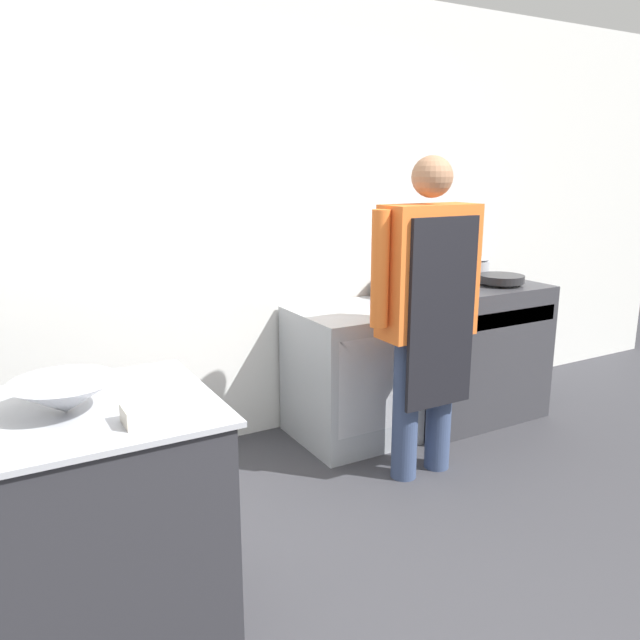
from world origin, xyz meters
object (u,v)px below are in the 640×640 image
Objects in this scene: fridge_unit at (351,375)px; sauce_pot at (476,267)px; plastic_tub at (141,414)px; saute_pan at (501,279)px; stove at (461,351)px; mixing_bowl at (64,396)px; stock_pot at (427,264)px; person_cook at (428,299)px.

fridge_unit is 1.21m from sauce_pot.
plastic_tub is 0.38× the size of saute_pan.
mixing_bowl is (-2.61, -0.97, 0.48)m from stove.
fridge_unit is 2.09m from mixing_bowl.
stove is 2.73m from plastic_tub.
sauce_pot is at bearing 26.60° from plastic_tub.
saute_pan is (2.81, 0.85, 0.02)m from mixing_bowl.
sauce_pot reaches higher than plastic_tub.
mixing_bowl is 0.29m from plastic_tub.
sauce_pot is (0.43, 0.00, -0.05)m from stock_pot.
person_cook is at bearing -144.00° from stove.
sauce_pot is at bearing 34.99° from person_cook.
saute_pan is 0.25m from sauce_pot.
person_cook reaches higher than saute_pan.
sauce_pot is at bearing 90.00° from saute_pan.
stove is at bearing 149.50° from saute_pan.
stove is 5.64× the size of sauce_pot.
stock_pot reaches higher than mixing_bowl.
stock_pot is at bearing 6.90° from fridge_unit.
person_cook is 1.18m from sauce_pot.
stove is 3.24× the size of stock_pot.
saute_pan is at bearing 16.91° from mixing_bowl.
mixing_bowl is 1.10× the size of stock_pot.
person_cook is 5.79× the size of saute_pan.
sauce_pot is (2.61, 1.31, 0.09)m from plastic_tub.
saute_pan is at bearing 24.23° from person_cook.
fridge_unit is at bearing 176.89° from stove.
mixing_bowl is 3.08× the size of plastic_tub.
saute_pan is (0.43, -0.24, -0.09)m from stock_pot.
plastic_tub is (-1.65, -0.63, -0.08)m from person_cook.
stove is at bearing -28.08° from stock_pot.
fridge_unit is 2.05m from plastic_tub.
stock_pot reaches higher than saute_pan.
mixing_bowl is (-1.84, -0.42, -0.06)m from person_cook.
mixing_bowl reaches higher than stove.
saute_pan is (1.05, -0.17, 0.54)m from fridge_unit.
person_cook reaches higher than fridge_unit.
stock_pot reaches higher than stove.
plastic_tub is at bearing -141.66° from fridge_unit.
sauce_pot is (1.05, 0.08, 0.58)m from fridge_unit.
person_cook is at bearing -155.77° from saute_pan.
sauce_pot reaches higher than saute_pan.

